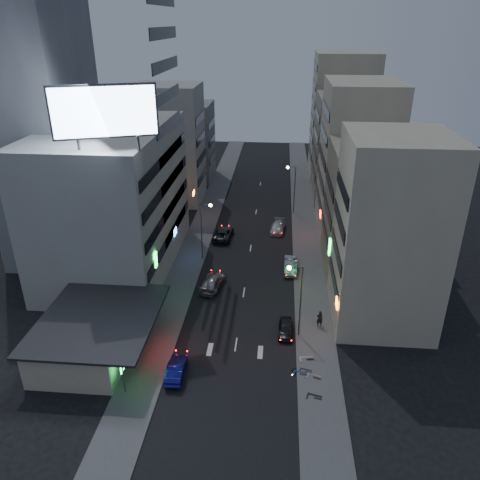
# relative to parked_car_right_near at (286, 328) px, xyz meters

# --- Properties ---
(ground) EXTENTS (180.00, 180.00, 0.00)m
(ground) POSITION_rel_parked_car_right_near_xyz_m (-4.97, -6.26, -0.64)
(ground) COLOR black
(ground) RESTS_ON ground
(sidewalk_left) EXTENTS (4.00, 120.00, 0.12)m
(sidewalk_left) POSITION_rel_parked_car_right_near_xyz_m (-12.97, 23.74, -0.58)
(sidewalk_left) COLOR #4C4C4F
(sidewalk_left) RESTS_ON ground
(sidewalk_right) EXTENTS (4.00, 120.00, 0.12)m
(sidewalk_right) POSITION_rel_parked_car_right_near_xyz_m (3.03, 23.74, -0.58)
(sidewalk_right) COLOR #4C4C4F
(sidewalk_right) RESTS_ON ground
(food_court) EXTENTS (11.00, 13.00, 3.88)m
(food_court) POSITION_rel_parked_car_right_near_xyz_m (-18.87, -4.26, 1.34)
(food_court) COLOR beige
(food_court) RESTS_ON ground
(white_building) EXTENTS (14.00, 24.00, 18.00)m
(white_building) POSITION_rel_parked_car_right_near_xyz_m (-21.97, 13.74, 8.36)
(white_building) COLOR #A3A29E
(white_building) RESTS_ON ground
(grey_tower) EXTENTS (10.00, 14.00, 34.00)m
(grey_tower) POSITION_rel_parked_car_right_near_xyz_m (-30.97, 16.74, 16.36)
(grey_tower) COLOR gray
(grey_tower) RESTS_ON ground
(shophouse_near) EXTENTS (10.00, 11.00, 20.00)m
(shophouse_near) POSITION_rel_parked_car_right_near_xyz_m (10.03, 4.24, 9.36)
(shophouse_near) COLOR beige
(shophouse_near) RESTS_ON ground
(shophouse_mid) EXTENTS (11.00, 12.00, 16.00)m
(shophouse_mid) POSITION_rel_parked_car_right_near_xyz_m (10.53, 15.74, 7.36)
(shophouse_mid) COLOR gray
(shophouse_mid) RESTS_ON ground
(shophouse_far) EXTENTS (10.00, 14.00, 22.00)m
(shophouse_far) POSITION_rel_parked_car_right_near_xyz_m (10.03, 28.74, 10.36)
(shophouse_far) COLOR beige
(shophouse_far) RESTS_ON ground
(far_left_a) EXTENTS (11.00, 10.00, 20.00)m
(far_left_a) POSITION_rel_parked_car_right_near_xyz_m (-20.47, 38.74, 9.36)
(far_left_a) COLOR #A3A29E
(far_left_a) RESTS_ON ground
(far_left_b) EXTENTS (12.00, 10.00, 15.00)m
(far_left_b) POSITION_rel_parked_car_right_near_xyz_m (-20.97, 51.74, 6.86)
(far_left_b) COLOR gray
(far_left_b) RESTS_ON ground
(far_right_a) EXTENTS (11.00, 12.00, 18.00)m
(far_right_a) POSITION_rel_parked_car_right_near_xyz_m (10.53, 43.74, 8.36)
(far_right_a) COLOR gray
(far_right_a) RESTS_ON ground
(far_right_b) EXTENTS (12.00, 12.00, 24.00)m
(far_right_b) POSITION_rel_parked_car_right_near_xyz_m (11.03, 57.74, 11.36)
(far_right_b) COLOR beige
(far_right_b) RESTS_ON ground
(billboard) EXTENTS (9.52, 3.75, 6.20)m
(billboard) POSITION_rel_parked_car_right_near_xyz_m (-17.96, 3.71, 21.02)
(billboard) COLOR #595B60
(billboard) RESTS_ON white_building
(street_lamp_right_near) EXTENTS (1.60, 0.44, 8.02)m
(street_lamp_right_near) POSITION_rel_parked_car_right_near_xyz_m (0.94, -0.26, 4.72)
(street_lamp_right_near) COLOR #595B60
(street_lamp_right_near) RESTS_ON sidewalk_right
(street_lamp_left) EXTENTS (1.60, 0.44, 8.02)m
(street_lamp_left) POSITION_rel_parked_car_right_near_xyz_m (-10.87, 15.74, 4.72)
(street_lamp_left) COLOR #595B60
(street_lamp_left) RESTS_ON sidewalk_left
(street_lamp_right_far) EXTENTS (1.60, 0.44, 8.02)m
(street_lamp_right_far) POSITION_rel_parked_car_right_near_xyz_m (0.94, 33.74, 4.72)
(street_lamp_right_far) COLOR #595B60
(street_lamp_right_far) RESTS_ON sidewalk_right
(parked_car_right_near) EXTENTS (1.58, 3.78, 1.28)m
(parked_car_right_near) POSITION_rel_parked_car_right_near_xyz_m (0.00, 0.00, 0.00)
(parked_car_right_near) COLOR black
(parked_car_right_near) RESTS_ON ground
(parked_car_right_mid) EXTENTS (1.71, 4.74, 1.55)m
(parked_car_right_mid) POSITION_rel_parked_car_right_near_xyz_m (0.63, 13.54, 0.14)
(parked_car_right_mid) COLOR #ABAFB4
(parked_car_right_mid) RESTS_ON ground
(parked_car_left) EXTENTS (2.94, 5.73, 1.55)m
(parked_car_left) POSITION_rel_parked_car_right_near_xyz_m (-9.28, 22.80, 0.13)
(parked_car_left) COLOR #27272C
(parked_car_left) RESTS_ON ground
(parked_car_right_far) EXTENTS (2.42, 5.02, 1.41)m
(parked_car_right_far) POSITION_rel_parked_car_right_near_xyz_m (-1.17, 25.97, 0.07)
(parked_car_right_far) COLOR #A5A9AD
(parked_car_right_far) RESTS_ON ground
(road_car_blue) EXTENTS (1.61, 4.30, 1.40)m
(road_car_blue) POSITION_rel_parked_car_right_near_xyz_m (-9.97, -7.21, 0.06)
(road_car_blue) COLOR navy
(road_car_blue) RESTS_ON ground
(road_car_silver) EXTENTS (3.03, 5.69, 1.57)m
(road_car_silver) POSITION_rel_parked_car_right_near_xyz_m (-8.85, 8.51, 0.15)
(road_car_silver) COLOR gray
(road_car_silver) RESTS_ON ground
(person) EXTENTS (0.76, 0.59, 1.87)m
(person) POSITION_rel_parked_car_right_near_xyz_m (3.54, 1.47, 0.42)
(person) COLOR black
(person) RESTS_ON sidewalk_right
(scooter_black_a) EXTENTS (1.11, 1.99, 1.16)m
(scooter_black_a) POSITION_rel_parked_car_right_near_xyz_m (3.18, -8.84, 0.06)
(scooter_black_a) COLOR black
(scooter_black_a) RESTS_ON sidewalk_right
(scooter_silver_a) EXTENTS (1.22, 2.06, 1.20)m
(scooter_silver_a) POSITION_rel_parked_car_right_near_xyz_m (3.30, -6.33, 0.08)
(scooter_silver_a) COLOR #96999D
(scooter_silver_a) RESTS_ON sidewalk_right
(scooter_blue) EXTENTS (0.96, 1.91, 1.11)m
(scooter_blue) POSITION_rel_parked_car_right_near_xyz_m (2.00, -5.91, 0.04)
(scooter_blue) COLOR navy
(scooter_blue) RESTS_ON sidewalk_right
(scooter_black_b) EXTENTS (0.99, 1.76, 1.02)m
(scooter_black_b) POSITION_rel_parked_car_right_near_xyz_m (2.48, -5.59, -0.01)
(scooter_black_b) COLOR black
(scooter_black_b) RESTS_ON sidewalk_right
(scooter_silver_b) EXTENTS (0.96, 2.07, 1.22)m
(scooter_silver_b) POSITION_rel_parked_car_right_near_xyz_m (2.62, -3.57, 0.09)
(scooter_silver_b) COLOR silver
(scooter_silver_b) RESTS_ON sidewalk_right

